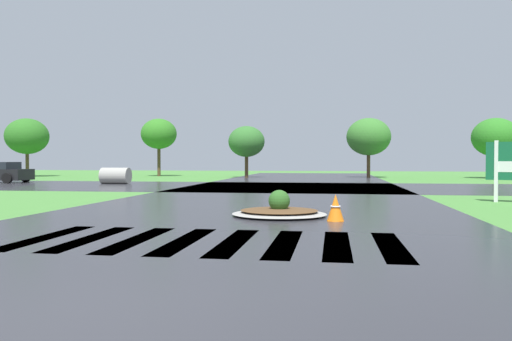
{
  "coord_description": "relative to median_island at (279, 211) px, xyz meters",
  "views": [
    {
      "loc": [
        2.18,
        -3.99,
        1.46
      ],
      "look_at": [
        -0.01,
        10.2,
        1.15
      ],
      "focal_mm": 35.12,
      "sensor_mm": 36.0,
      "label": 1
    }
  ],
  "objects": [
    {
      "name": "asphalt_roadway",
      "position": [
        -0.81,
        1.17,
        -0.13
      ],
      "size": [
        11.44,
        80.0,
        0.01
      ],
      "primitive_type": "cube",
      "color": "#2B2B30",
      "rests_on": "ground"
    },
    {
      "name": "background_treeline",
      "position": [
        -4.94,
        27.75,
        3.18
      ],
      "size": [
        41.77,
        6.08,
        5.04
      ],
      "color": "#4C3823",
      "rests_on": "ground"
    },
    {
      "name": "asphalt_cross_road",
      "position": [
        -0.81,
        13.71,
        -0.13
      ],
      "size": [
        90.0,
        10.29,
        0.01
      ],
      "primitive_type": "cube",
      "color": "#2B2B30",
      "rests_on": "ground"
    },
    {
      "name": "crosswalk_stripes",
      "position": [
        -0.81,
        -4.17,
        -0.13
      ],
      "size": [
        6.75,
        3.06,
        0.01
      ],
      "color": "white",
      "rests_on": "ground"
    },
    {
      "name": "median_island",
      "position": [
        0.0,
        0.0,
        0.0
      ],
      "size": [
        2.46,
        2.22,
        0.68
      ],
      "color": "#9E9B93",
      "rests_on": "ground"
    },
    {
      "name": "traffic_cone",
      "position": [
        1.43,
        -0.83,
        0.17
      ],
      "size": [
        0.41,
        0.41,
        0.64
      ],
      "color": "orange",
      "rests_on": "ground"
    },
    {
      "name": "ground_plane",
      "position": [
        -0.81,
        -8.83,
        -0.19
      ],
      "size": [
        120.0,
        120.0,
        0.1
      ],
      "primitive_type": "cube",
      "color": "#478438"
    },
    {
      "name": "drainage_pipe_stack",
      "position": [
        -11.6,
        15.65,
        0.35
      ],
      "size": [
        1.72,
        1.01,
        0.97
      ],
      "color": "#9E9B93",
      "rests_on": "ground"
    }
  ]
}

